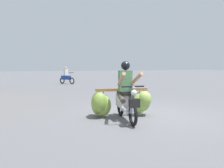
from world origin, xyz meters
name	(u,v)px	position (x,y,z in m)	size (l,w,h in m)	color
ground_plane	(143,115)	(0.00, 0.00, 0.00)	(120.00, 120.00, 0.00)	slate
motorbike_main_loaded	(121,100)	(-0.72, -0.05, 0.48)	(1.81, 1.86, 1.58)	black
motorbike_distant_ahead_left	(66,77)	(0.14, 12.63, 0.57)	(0.98, 1.39, 1.40)	black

